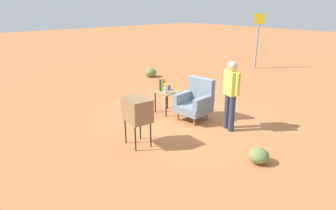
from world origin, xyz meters
TOP-DOWN VIEW (x-y plane):
  - ground_plane at (0.00, 0.00)m, footprint 60.00×60.00m
  - armchair at (0.12, 0.10)m, footprint 0.84×0.85m
  - side_table at (-0.74, -0.12)m, footprint 0.56×0.56m
  - tv_on_stand at (0.35, -1.90)m, footprint 0.65×0.51m
  - person_standing at (1.12, 0.21)m, footprint 0.54×0.33m
  - road_sign at (-2.50, 6.92)m, footprint 0.33×0.33m
  - soda_can_blue at (-0.81, 0.03)m, footprint 0.07×0.07m
  - bottle_wine_green at (-0.90, -0.21)m, footprint 0.07×0.07m
  - bottle_tall_amber at (-0.91, -0.08)m, footprint 0.07×0.07m
  - flower_vase at (-0.62, -0.27)m, footprint 0.15×0.10m
  - shrub_near at (2.48, -0.67)m, footprint 0.38×0.38m
  - shrub_mid at (-4.35, 2.20)m, footprint 0.46×0.46m

SIDE VIEW (x-z plane):
  - ground_plane at x=0.00m, z-range 0.00..0.00m
  - shrub_near at x=2.48m, z-range 0.00..0.30m
  - shrub_mid at x=-4.35m, z-range 0.00..0.36m
  - armchair at x=0.12m, z-range -0.03..1.03m
  - side_table at x=-0.74m, z-range 0.21..0.82m
  - soda_can_blue at x=-0.81m, z-range 0.60..0.73m
  - flower_vase at x=-0.62m, z-range 0.62..0.89m
  - bottle_tall_amber at x=-0.91m, z-range 0.60..0.90m
  - bottle_wine_green at x=-0.90m, z-range 0.60..0.92m
  - tv_on_stand at x=0.35m, z-range 0.27..1.30m
  - person_standing at x=1.12m, z-range 0.12..1.76m
  - road_sign at x=-2.50m, z-range 0.16..2.60m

